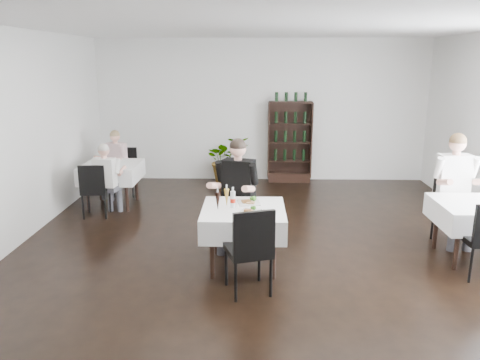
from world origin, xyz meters
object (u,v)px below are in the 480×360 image
(wine_shelf, at_px, (290,143))
(potted_tree, at_px, (227,159))
(diner_main, at_px, (236,186))
(main_table, at_px, (243,220))

(wine_shelf, bearing_deg, potted_tree, -175.09)
(potted_tree, height_order, diner_main, diner_main)
(wine_shelf, relative_size, main_table, 1.70)
(potted_tree, relative_size, diner_main, 0.66)
(potted_tree, xyz_separation_m, diner_main, (0.32, -3.60, 0.39))
(main_table, distance_m, diner_main, 0.66)
(wine_shelf, distance_m, potted_tree, 1.38)
(diner_main, bearing_deg, potted_tree, 95.04)
(wine_shelf, xyz_separation_m, main_table, (-0.90, -4.31, -0.23))
(wine_shelf, bearing_deg, main_table, -101.78)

